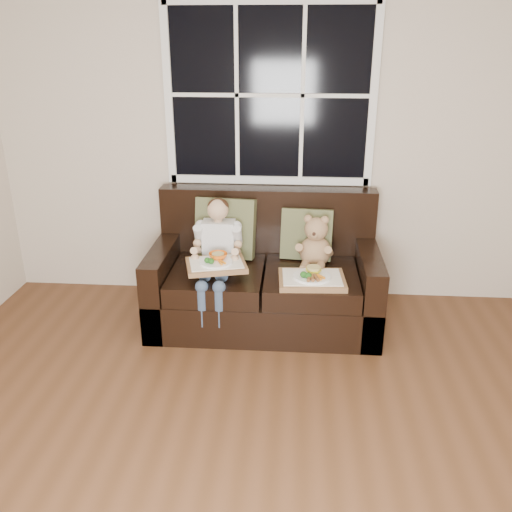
# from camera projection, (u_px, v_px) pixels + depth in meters

# --- Properties ---
(room_walls) EXTENTS (4.52, 5.02, 2.71)m
(room_walls) POSITION_uv_depth(u_px,v_px,m) (248.00, 184.00, 1.84)
(room_walls) COLOR beige
(room_walls) RESTS_ON ground
(window_back) EXTENTS (1.62, 0.04, 1.37)m
(window_back) POSITION_uv_depth(u_px,v_px,m) (270.00, 95.00, 4.11)
(window_back) COLOR black
(window_back) RESTS_ON room_walls
(loveseat) EXTENTS (1.70, 0.92, 0.96)m
(loveseat) POSITION_uv_depth(u_px,v_px,m) (265.00, 281.00, 4.19)
(loveseat) COLOR black
(loveseat) RESTS_ON ground
(pillow_left) EXTENTS (0.48, 0.26, 0.48)m
(pillow_left) POSITION_uv_depth(u_px,v_px,m) (225.00, 228.00, 4.21)
(pillow_left) COLOR #676A41
(pillow_left) RESTS_ON loveseat
(pillow_right) EXTENTS (0.41, 0.22, 0.40)m
(pillow_right) POSITION_uv_depth(u_px,v_px,m) (307.00, 234.00, 4.18)
(pillow_right) COLOR #676A41
(pillow_right) RESTS_ON loveseat
(child) EXTENTS (0.35, 0.58, 0.79)m
(child) POSITION_uv_depth(u_px,v_px,m) (217.00, 247.00, 3.99)
(child) COLOR silver
(child) RESTS_ON loveseat
(teddy_bear) EXTENTS (0.27, 0.32, 0.41)m
(teddy_bear) POSITION_uv_depth(u_px,v_px,m) (315.00, 245.00, 4.05)
(teddy_bear) COLOR #9D7E53
(teddy_bear) RESTS_ON loveseat
(tray_left) EXTENTS (0.48, 0.41, 0.10)m
(tray_left) POSITION_uv_depth(u_px,v_px,m) (216.00, 263.00, 3.82)
(tray_left) COLOR #976244
(tray_left) RESTS_ON child
(tray_right) EXTENTS (0.48, 0.38, 0.11)m
(tray_right) POSITION_uv_depth(u_px,v_px,m) (312.00, 278.00, 3.81)
(tray_right) COLOR #976244
(tray_right) RESTS_ON loveseat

